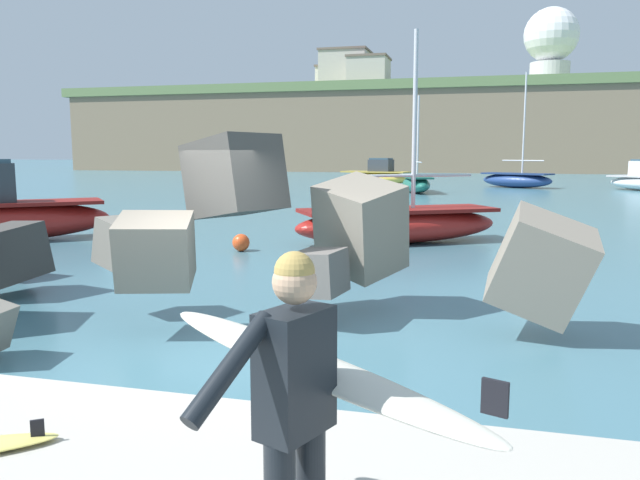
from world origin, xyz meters
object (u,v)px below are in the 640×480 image
(boat_near_left, at_px, (416,183))
(boat_near_centre, at_px, (517,179))
(mooring_buoy_inner, at_px, (241,243))
(mooring_buoy_middle, at_px, (259,187))
(station_building_west, at_px, (369,72))
(station_building_east, at_px, (346,71))
(boat_near_right, at_px, (398,224))
(surfer_with_board, at_px, (303,396))
(radar_dome, at_px, (551,42))
(boat_far_right, at_px, (376,176))
(station_building_annex, at_px, (360,85))
(station_building_central, at_px, (337,80))

(boat_near_left, relative_size, boat_near_centre, 0.74)
(mooring_buoy_inner, bearing_deg, mooring_buoy_middle, 109.15)
(station_building_west, distance_m, station_building_east, 6.65)
(boat_near_right, bearing_deg, surfer_with_board, -84.37)
(surfer_with_board, height_order, boat_near_right, boat_near_right)
(mooring_buoy_inner, height_order, radar_dome, radar_dome)
(boat_far_right, bearing_deg, station_building_east, 105.28)
(boat_far_right, bearing_deg, boat_near_left, -65.65)
(station_building_annex, bearing_deg, boat_far_right, -77.75)
(boat_near_left, relative_size, radar_dome, 0.55)
(surfer_with_board, distance_m, boat_near_left, 36.94)
(mooring_buoy_inner, bearing_deg, station_building_central, 101.43)
(boat_near_centre, distance_m, boat_near_right, 30.22)
(boat_near_centre, distance_m, mooring_buoy_inner, 33.36)
(radar_dome, bearing_deg, boat_near_centre, -97.32)
(surfer_with_board, relative_size, station_building_annex, 0.29)
(boat_near_right, height_order, mooring_buoy_middle, boat_near_right)
(boat_far_right, xyz_separation_m, station_building_east, (-12.38, 45.30, 13.93))
(boat_near_right, relative_size, radar_dome, 0.55)
(station_building_central, bearing_deg, boat_near_right, -75.77)
(boat_near_left, bearing_deg, boat_near_centre, 48.89)
(station_building_central, bearing_deg, station_building_west, -53.50)
(mooring_buoy_inner, distance_m, station_building_central, 85.91)
(boat_near_left, xyz_separation_m, mooring_buoy_middle, (-10.56, 0.26, -0.35))
(boat_near_right, bearing_deg, mooring_buoy_inner, -145.94)
(boat_far_right, xyz_separation_m, station_building_annex, (-12.35, 56.86, 13.11))
(mooring_buoy_middle, relative_size, station_building_west, 0.07)
(surfer_with_board, bearing_deg, station_building_west, 100.04)
(surfer_with_board, xyz_separation_m, mooring_buoy_inner, (-5.05, 11.79, -1.06))
(boat_far_right, height_order, station_building_annex, station_building_annex)
(boat_near_left, xyz_separation_m, boat_near_centre, (6.41, 7.34, 0.03))
(boat_near_right, xyz_separation_m, radar_dome, (10.67, 77.54, 17.11))
(boat_near_left, height_order, boat_near_centre, boat_near_centre)
(station_building_west, distance_m, station_building_central, 11.17)
(boat_near_left, xyz_separation_m, mooring_buoy_inner, (-1.79, -24.99, -0.35))
(boat_far_right, xyz_separation_m, station_building_west, (-7.98, 40.39, 13.03))
(boat_near_centre, distance_m, station_building_east, 53.87)
(boat_near_left, distance_m, boat_near_right, 22.61)
(mooring_buoy_inner, height_order, station_building_west, station_building_west)
(boat_near_centre, xyz_separation_m, boat_near_right, (-4.55, -29.87, -0.06))
(mooring_buoy_inner, height_order, station_building_central, station_building_central)
(boat_near_left, distance_m, station_building_west, 52.30)
(station_building_west, bearing_deg, mooring_buoy_middle, -88.36)
(station_building_west, bearing_deg, surfer_with_board, -79.96)
(boat_near_right, height_order, station_building_central, station_building_central)
(boat_near_centre, xyz_separation_m, radar_dome, (6.12, 47.66, 17.04))
(boat_far_right, bearing_deg, surfer_with_board, -80.98)
(boat_far_right, distance_m, station_building_west, 43.18)
(boat_far_right, bearing_deg, station_building_annex, 102.25)
(boat_near_left, distance_m, station_building_central, 62.47)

